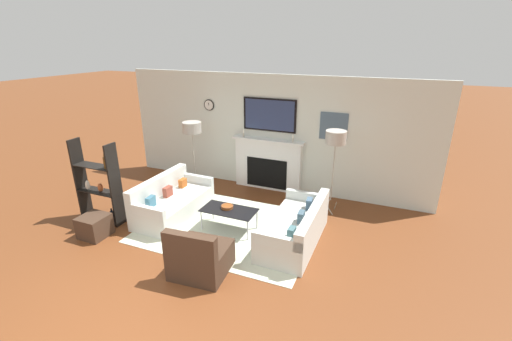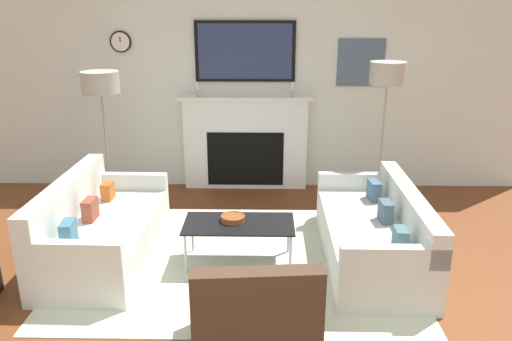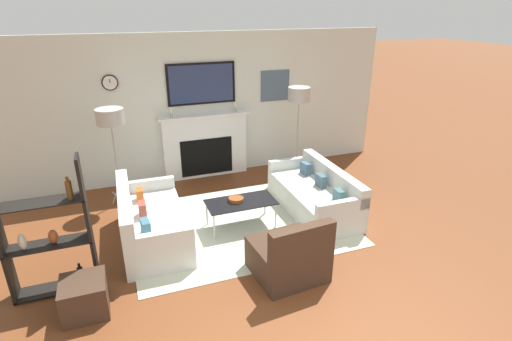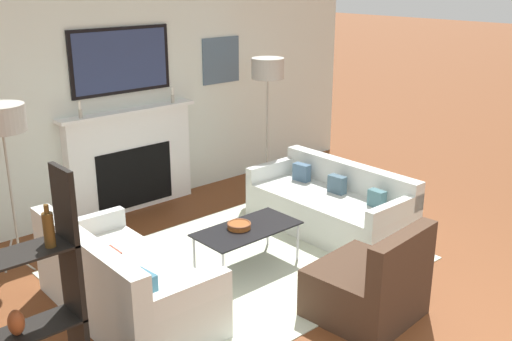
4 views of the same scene
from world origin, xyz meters
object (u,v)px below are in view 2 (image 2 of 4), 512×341
at_px(couch_left, 101,232).
at_px(armchair, 255,323).
at_px(couch_right, 374,236).
at_px(floor_lamp_left, 100,84).
at_px(decorative_bowl, 233,218).
at_px(coffee_table, 239,226).
at_px(floor_lamp_right, 388,76).

bearing_deg(couch_left, armchair, -42.90).
bearing_deg(couch_right, floor_lamp_left, 154.41).
bearing_deg(decorative_bowl, coffee_table, -38.76).
xyz_separation_m(couch_right, floor_lamp_right, (0.34, 1.41, 1.32)).
height_order(couch_left, couch_right, couch_left).
relative_size(armchair, decorative_bowl, 3.78).
xyz_separation_m(decorative_bowl, floor_lamp_left, (-1.60, 1.42, 1.04)).
height_order(armchair, floor_lamp_left, floor_lamp_left).
height_order(armchair, decorative_bowl, armchair).
bearing_deg(decorative_bowl, couch_right, 0.43).
bearing_deg(floor_lamp_left, floor_lamp_right, 0.00).
relative_size(couch_left, couch_right, 0.96).
bearing_deg(couch_left, coffee_table, -2.49).
distance_m(couch_left, floor_lamp_right, 3.53).
height_order(couch_right, floor_lamp_right, floor_lamp_right).
bearing_deg(floor_lamp_left, armchair, -56.84).
bearing_deg(armchair, couch_left, 137.10).
height_order(armchair, coffee_table, armchair).
bearing_deg(couch_left, floor_lamp_left, 103.16).
distance_m(decorative_bowl, floor_lamp_left, 2.38).
distance_m(armchair, coffee_table, 1.36).
xyz_separation_m(couch_left, armchair, (1.51, -1.40, -0.00)).
bearing_deg(decorative_bowl, armchair, -80.35).
height_order(floor_lamp_left, floor_lamp_right, floor_lamp_right).
bearing_deg(floor_lamp_left, couch_right, -25.59).
bearing_deg(decorative_bowl, floor_lamp_right, 40.15).
bearing_deg(coffee_table, couch_left, 177.51).
bearing_deg(couch_right, decorative_bowl, -179.57).
bearing_deg(floor_lamp_left, coffee_table, -41.50).
xyz_separation_m(couch_right, decorative_bowl, (-1.35, -0.01, 0.18)).
relative_size(coffee_table, floor_lamp_left, 0.63).
distance_m(couch_left, coffee_table, 1.34).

